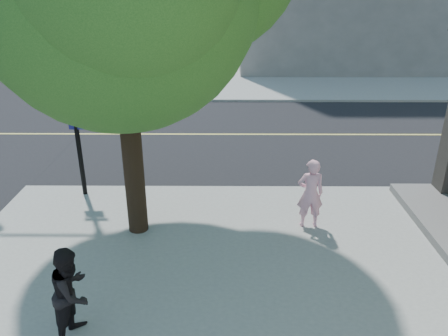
{
  "coord_description": "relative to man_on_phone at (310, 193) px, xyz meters",
  "views": [
    {
      "loc": [
        4.24,
        -10.32,
        5.05
      ],
      "look_at": [
        4.18,
        -1.56,
        1.3
      ],
      "focal_mm": 35.24,
      "sensor_mm": 36.0,
      "label": 1
    }
  ],
  "objects": [
    {
      "name": "road_ew",
      "position": [
        -6.02,
        6.47,
        -0.89
      ],
      "size": [
        140.0,
        9.0,
        0.01
      ],
      "primitive_type": "cube",
      "color": "black",
      "rests_on": "ground"
    },
    {
      "name": "sidewalk_ne",
      "position": [
        7.48,
        23.47,
        -0.83
      ],
      "size": [
        29.0,
        25.0,
        0.12
      ],
      "primitive_type": "cube",
      "color": "gray",
      "rests_on": "ground"
    },
    {
      "name": "man_on_phone",
      "position": [
        0.0,
        0.0,
        0.0
      ],
      "size": [
        0.57,
        0.38,
        1.55
      ],
      "primitive_type": "imported",
      "rotation": [
        0.0,
        0.0,
        3.17
      ],
      "color": "#F5A8BE",
      "rests_on": "sidewalk_se"
    },
    {
      "name": "pedestrian",
      "position": [
        -4.02,
        -3.21,
        -0.02
      ],
      "size": [
        0.65,
        0.79,
        1.5
      ],
      "primitive_type": "imported",
      "rotation": [
        0.0,
        0.0,
        1.45
      ],
      "color": "black",
      "rests_on": "sidewalk_se"
    },
    {
      "name": "ground",
      "position": [
        -6.02,
        1.97,
        -0.89
      ],
      "size": [
        140.0,
        140.0,
        0.0
      ],
      "primitive_type": "plane",
      "color": "black",
      "rests_on": "ground"
    }
  ]
}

